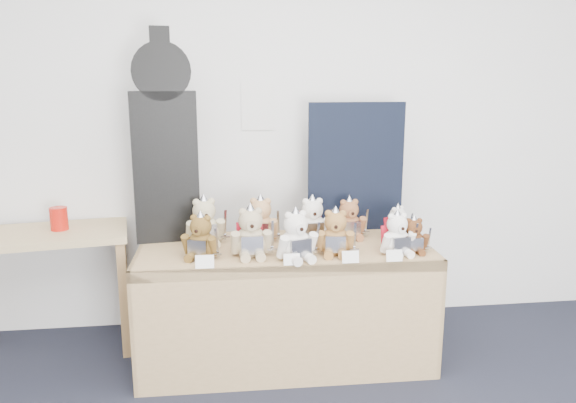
{
  "coord_description": "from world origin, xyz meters",
  "views": [
    {
      "loc": [
        -0.33,
        -1.07,
        1.62
      ],
      "look_at": [
        0.04,
        1.82,
        0.96
      ],
      "focal_mm": 35.0,
      "sensor_mm": 36.0,
      "label": 1
    }
  ],
  "objects": [
    {
      "name": "room_shell",
      "position": [
        -0.07,
        2.49,
        1.43
      ],
      "size": [
        6.0,
        6.0,
        6.0
      ],
      "color": "white",
      "rests_on": "floor"
    },
    {
      "name": "display_table",
      "position": [
        0.03,
        1.86,
        0.53
      ],
      "size": [
        1.65,
        0.71,
        0.68
      ],
      "rotation": [
        0.0,
        0.0,
        -0.02
      ],
      "color": "#99794D",
      "rests_on": "floor"
    },
    {
      "name": "side_table",
      "position": [
        -1.32,
        2.2,
        0.61
      ],
      "size": [
        0.95,
        0.62,
        0.74
      ],
      "rotation": [
        0.0,
        0.0,
        0.15
      ],
      "color": "tan",
      "rests_on": "floor"
    },
    {
      "name": "guitar_case",
      "position": [
        -0.62,
        2.14,
        1.27
      ],
      "size": [
        0.37,
        0.15,
        1.2
      ],
      "rotation": [
        0.0,
        0.0,
        0.12
      ],
      "color": "black",
      "rests_on": "display_table"
    },
    {
      "name": "navy_board",
      "position": [
        0.5,
        2.22,
        1.07
      ],
      "size": [
        0.59,
        0.02,
        0.78
      ],
      "primitive_type": "cube",
      "rotation": [
        0.0,
        0.0,
        0.0
      ],
      "color": "black",
      "rests_on": "display_table"
    },
    {
      "name": "red_cup",
      "position": [
        -1.26,
        2.24,
        0.8
      ],
      "size": [
        0.1,
        0.1,
        0.13
      ],
      "primitive_type": "cylinder",
      "color": "red",
      "rests_on": "side_table"
    },
    {
      "name": "teddy_front_far_left",
      "position": [
        -0.43,
        1.78,
        0.79
      ],
      "size": [
        0.21,
        0.21,
        0.27
      ],
      "rotation": [
        0.0,
        0.0,
        -0.35
      ],
      "color": "brown",
      "rests_on": "display_table"
    },
    {
      "name": "teddy_front_left",
      "position": [
        -0.17,
        1.78,
        0.8
      ],
      "size": [
        0.25,
        0.21,
        0.3
      ],
      "rotation": [
        0.0,
        0.0,
        0.04
      ],
      "color": "tan",
      "rests_on": "display_table"
    },
    {
      "name": "teddy_front_centre",
      "position": [
        0.06,
        1.69,
        0.8
      ],
      "size": [
        0.25,
        0.23,
        0.3
      ],
      "rotation": [
        0.0,
        0.0,
        0.3
      ],
      "color": "silver",
      "rests_on": "display_table"
    },
    {
      "name": "teddy_front_right",
      "position": [
        0.28,
        1.75,
        0.79
      ],
      "size": [
        0.23,
        0.2,
        0.28
      ],
      "rotation": [
        0.0,
        0.0,
        -0.17
      ],
      "color": "olive",
      "rests_on": "display_table"
    },
    {
      "name": "teddy_front_far_right",
      "position": [
        0.61,
        1.71,
        0.78
      ],
      "size": [
        0.22,
        0.19,
        0.26
      ],
      "rotation": [
        0.0,
        0.0,
        0.18
      ],
      "color": "white",
      "rests_on": "display_table"
    },
    {
      "name": "teddy_front_end",
      "position": [
        0.71,
        1.73,
        0.77
      ],
      "size": [
        0.18,
        0.15,
        0.22
      ],
      "rotation": [
        0.0,
        0.0,
        -0.06
      ],
      "color": "#57341E",
      "rests_on": "display_table"
    },
    {
      "name": "teddy_back_left",
      "position": [
        -0.41,
        2.03,
        0.8
      ],
      "size": [
        0.26,
        0.22,
        0.31
      ],
      "rotation": [
        0.0,
        0.0,
        0.19
      ],
      "color": "#BCB089",
      "rests_on": "display_table"
    },
    {
      "name": "teddy_back_centre_left",
      "position": [
        -0.09,
        2.05,
        0.8
      ],
      "size": [
        0.24,
        0.22,
        0.29
      ],
      "rotation": [
        0.0,
        0.0,
        -0.23
      ],
      "color": "tan",
      "rests_on": "display_table"
    },
    {
      "name": "teddy_back_centre_right",
      "position": [
        0.2,
        2.02,
        0.8
      ],
      "size": [
        0.24,
        0.2,
        0.29
      ],
      "rotation": [
        0.0,
        0.0,
        0.03
      ],
      "color": "white",
      "rests_on": "display_table"
    },
    {
      "name": "teddy_back_right",
      "position": [
        0.43,
        2.05,
        0.79
      ],
      "size": [
        0.22,
        0.18,
        0.27
      ],
      "rotation": [
        0.0,
        0.0,
        0.11
      ],
      "color": "#8E5B39",
      "rests_on": "display_table"
    },
    {
      "name": "teddy_back_end",
      "position": [
        0.7,
        1.99,
        0.77
      ],
      "size": [
        0.19,
        0.18,
        0.22
      ],
      "rotation": [
        0.0,
        0.0,
        0.52
      ],
      "color": "white",
      "rests_on": "display_table"
    },
    {
      "name": "entry_card_a",
      "position": [
        -0.41,
        1.61,
        0.72
      ],
      "size": [
        0.09,
        0.02,
        0.07
      ],
      "primitive_type": "cube",
      "rotation": [
        -0.24,
        0.0,
        -0.02
      ],
      "color": "white",
      "rests_on": "display_table"
    },
    {
      "name": "entry_card_b",
      "position": [
        0.03,
        1.6,
        0.71
      ],
      "size": [
        0.08,
        0.02,
        0.06
      ],
      "primitive_type": "cube",
      "rotation": [
        -0.24,
        0.0,
        -0.02
      ],
      "color": "white",
      "rests_on": "display_table"
    },
    {
      "name": "entry_card_c",
      "position": [
        0.33,
        1.59,
        0.71
      ],
      "size": [
        0.09,
        0.02,
        0.06
      ],
      "primitive_type": "cube",
      "rotation": [
        -0.24,
        0.0,
        -0.02
      ],
      "color": "white",
      "rests_on": "display_table"
    },
    {
      "name": "entry_card_d",
      "position": [
        0.56,
        1.59,
        0.71
      ],
      "size": [
        0.08,
        0.02,
        0.06
      ],
      "primitive_type": "cube",
      "rotation": [
        -0.24,
        0.0,
        -0.02
      ],
      "color": "white",
      "rests_on": "display_table"
    }
  ]
}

